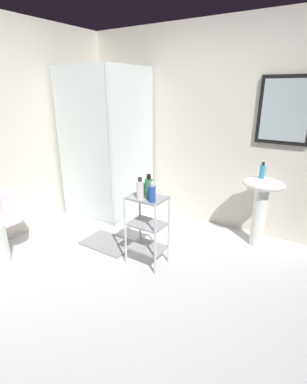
# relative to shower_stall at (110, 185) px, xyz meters

# --- Properties ---
(ground_plane) EXTENTS (4.20, 4.20, 0.02)m
(ground_plane) POSITION_rel_shower_stall_xyz_m (1.20, -1.22, -0.47)
(ground_plane) COLOR silver
(wall_back) EXTENTS (4.20, 0.14, 2.50)m
(wall_back) POSITION_rel_shower_stall_xyz_m (1.21, 0.62, 0.79)
(wall_back) COLOR silver
(wall_back) RESTS_ON ground_plane
(shower_stall) EXTENTS (0.92, 0.92, 2.00)m
(shower_stall) POSITION_rel_shower_stall_xyz_m (0.00, 0.00, 0.00)
(shower_stall) COLOR white
(shower_stall) RESTS_ON ground_plane
(pedestal_sink) EXTENTS (0.46, 0.37, 0.81)m
(pedestal_sink) POSITION_rel_shower_stall_xyz_m (1.97, 0.30, 0.12)
(pedestal_sink) COLOR white
(pedestal_sink) RESTS_ON ground_plane
(sink_faucet) EXTENTS (0.03, 0.03, 0.10)m
(sink_faucet) POSITION_rel_shower_stall_xyz_m (1.97, 0.42, 0.40)
(sink_faucet) COLOR silver
(sink_faucet) RESTS_ON pedestal_sink
(storage_cart) EXTENTS (0.38, 0.28, 0.74)m
(storage_cart) POSITION_rel_shower_stall_xyz_m (1.10, -0.71, -0.03)
(storage_cart) COLOR silver
(storage_cart) RESTS_ON ground_plane
(hand_soap_bottle) EXTENTS (0.05, 0.05, 0.18)m
(hand_soap_bottle) POSITION_rel_shower_stall_xyz_m (1.94, 0.30, 0.42)
(hand_soap_bottle) COLOR #389ED1
(hand_soap_bottle) RESTS_ON pedestal_sink
(body_wash_bottle_green) EXTENTS (0.07, 0.07, 0.24)m
(body_wash_bottle_green) POSITION_rel_shower_stall_xyz_m (1.13, -0.72, 0.38)
(body_wash_bottle_green) COLOR #398C54
(body_wash_bottle_green) RESTS_ON storage_cart
(lotion_bottle_white) EXTENTS (0.07, 0.07, 0.21)m
(lotion_bottle_white) POSITION_rel_shower_stall_xyz_m (1.06, -0.77, 0.37)
(lotion_bottle_white) COLOR white
(lotion_bottle_white) RESTS_ON storage_cart
(shampoo_bottle_blue) EXTENTS (0.06, 0.06, 0.19)m
(shampoo_bottle_blue) POSITION_rel_shower_stall_xyz_m (1.22, -0.79, 0.36)
(shampoo_bottle_blue) COLOR blue
(shampoo_bottle_blue) RESTS_ON storage_cart
(rinse_cup) EXTENTS (0.07, 0.07, 0.10)m
(rinse_cup) POSITION_rel_shower_stall_xyz_m (1.03, -0.63, 0.33)
(rinse_cup) COLOR #3870B2
(rinse_cup) RESTS_ON storage_cart
(bath_mat) EXTENTS (0.60, 0.40, 0.02)m
(bath_mat) POSITION_rel_shower_stall_xyz_m (0.50, -0.64, -0.45)
(bath_mat) COLOR gray
(bath_mat) RESTS_ON ground_plane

